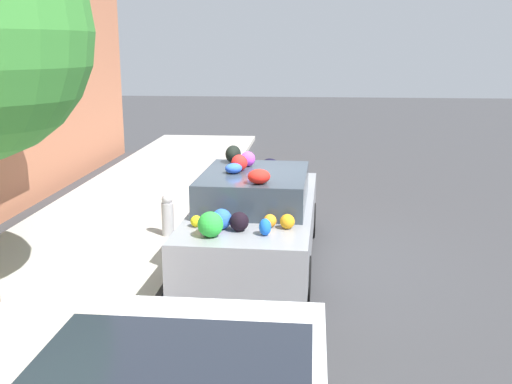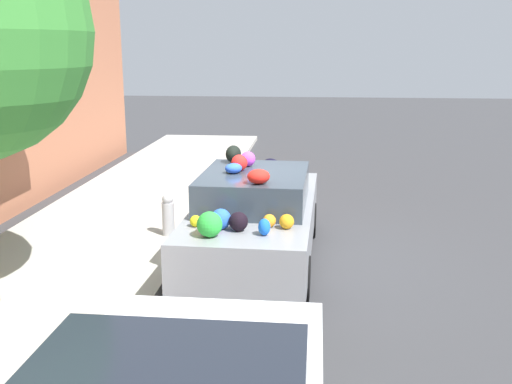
{
  "view_description": "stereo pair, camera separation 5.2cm",
  "coord_description": "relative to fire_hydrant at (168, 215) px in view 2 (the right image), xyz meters",
  "views": [
    {
      "loc": [
        -8.49,
        -0.79,
        3.16
      ],
      "look_at": [
        0.0,
        -0.02,
        1.08
      ],
      "focal_mm": 42.0,
      "sensor_mm": 36.0,
      "label": 1
    },
    {
      "loc": [
        -8.49,
        -0.84,
        3.16
      ],
      "look_at": [
        0.0,
        -0.02,
        1.08
      ],
      "focal_mm": 42.0,
      "sensor_mm": 36.0,
      "label": 2
    }
  ],
  "objects": [
    {
      "name": "art_car",
      "position": [
        -0.79,
        -1.52,
        0.27
      ],
      "size": [
        4.29,
        1.81,
        1.67
      ],
      "rotation": [
        0.0,
        0.0,
        -0.03
      ],
      "color": "gray",
      "rests_on": "ground"
    },
    {
      "name": "ground_plane",
      "position": [
        -0.76,
        -1.5,
        -0.47
      ],
      "size": [
        60.0,
        60.0,
        0.0
      ],
      "primitive_type": "plane",
      "color": "#38383A"
    },
    {
      "name": "fire_hydrant",
      "position": [
        0.0,
        0.0,
        0.0
      ],
      "size": [
        0.2,
        0.2,
        0.7
      ],
      "color": "#B2B2B7",
      "rests_on": "sidewalk_curb"
    },
    {
      "name": "sidewalk_curb",
      "position": [
        -0.76,
        1.2,
        -0.41
      ],
      "size": [
        24.0,
        3.2,
        0.13
      ],
      "color": "#B2ADA3",
      "rests_on": "ground"
    }
  ]
}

